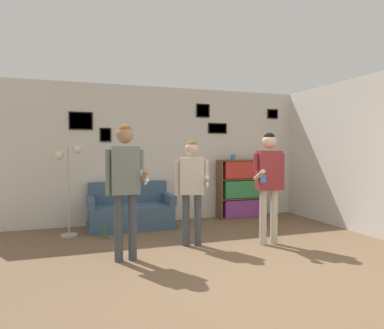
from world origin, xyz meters
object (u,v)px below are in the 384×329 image
person_player_foreground_center (192,182)px  floor_lamp (68,176)px  person_watcher_holding_cup (269,176)px  drinking_cup (233,157)px  bookshelf (242,189)px  couch (131,212)px  person_player_foreground_left (125,176)px  bottle_on_floor (105,233)px

person_player_foreground_center → floor_lamp: bearing=145.8°
floor_lamp → person_watcher_holding_cup: 3.26m
drinking_cup → person_watcher_holding_cup: bearing=-100.1°
bookshelf → drinking_cup: size_ratio=11.09×
couch → drinking_cup: 2.41m
bookshelf → person_player_foreground_left: person_player_foreground_left is taller
person_player_foreground_left → person_watcher_holding_cup: 2.18m
drinking_cup → person_player_foreground_center: bearing=-131.2°
drinking_cup → bookshelf: bearing=-0.1°
floor_lamp → bottle_on_floor: size_ratio=6.63×
bookshelf → person_player_foreground_center: 2.43m
person_player_foreground_center → drinking_cup: (1.49, 1.70, 0.32)m
bookshelf → bottle_on_floor: bookshelf is taller
drinking_cup → person_player_foreground_left: bearing=-140.5°
floor_lamp → person_watcher_holding_cup: (2.90, -1.50, 0.05)m
person_watcher_holding_cup → person_player_foreground_center: bearing=165.1°
person_player_foreground_left → bottle_on_floor: 1.59m
person_watcher_holding_cup → drinking_cup: person_watcher_holding_cup is taller
person_player_foreground_center → bottle_on_floor: 1.71m
bottle_on_floor → drinking_cup: drinking_cup is taller
couch → person_player_foreground_center: size_ratio=0.98×
person_watcher_holding_cup → drinking_cup: (0.36, 2.01, 0.24)m
person_player_foreground_center → bookshelf: bearing=45.1°
couch → person_watcher_holding_cup: bearing=-44.6°
person_player_foreground_left → drinking_cup: person_player_foreground_left is taller
floor_lamp → person_player_foreground_center: (1.76, -1.20, -0.04)m
couch → drinking_cup: size_ratio=13.98×
floor_lamp → bottle_on_floor: floor_lamp is taller
bottle_on_floor → person_player_foreground_center: bearing=-34.4°
bottle_on_floor → bookshelf: bearing=16.6°
person_player_foreground_left → person_player_foreground_center: person_player_foreground_left is taller
couch → person_player_foreground_center: bearing=-65.2°
floor_lamp → person_player_foreground_left: (0.72, -1.58, 0.10)m
drinking_cup → couch: bearing=-174.7°
bottle_on_floor → drinking_cup: bearing=17.8°
bookshelf → floor_lamp: (-3.46, -0.51, 0.39)m
person_player_foreground_center → person_watcher_holding_cup: bearing=-14.9°
bookshelf → bottle_on_floor: size_ratio=5.34×
bottle_on_floor → person_player_foreground_left: bearing=-81.8°
person_player_foreground_center → bottle_on_floor: (-1.22, 0.83, -0.87)m
person_player_foreground_left → floor_lamp: bearing=114.5°
couch → person_watcher_holding_cup: person_watcher_holding_cup is taller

